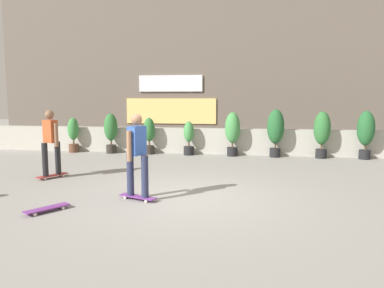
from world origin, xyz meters
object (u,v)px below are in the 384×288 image
object	(u,v)px
potted_plant_4	(233,131)
potted_plant_5	(276,129)
potted_plant_0	(73,133)
potted_plant_3	(189,137)
skater_mid_plaza	(137,153)
potted_plant_1	(111,130)
potted_plant_6	(322,131)
potted_plant_7	(366,131)
skateboard_near_camera	(47,208)
skater_far_left	(51,141)
potted_plant_2	(149,134)

from	to	relation	value
potted_plant_4	potted_plant_5	xyz separation A→B (m)	(1.44, 0.00, 0.07)
potted_plant_0	potted_plant_3	xyz separation A→B (m)	(4.28, -0.00, -0.08)
potted_plant_0	potted_plant_3	size ratio (longest dim) A/B	1.08
potted_plant_0	potted_plant_3	bearing A→B (deg)	-0.00
potted_plant_0	skater_mid_plaza	distance (m)	7.26
potted_plant_1	potted_plant_3	world-z (taller)	potted_plant_1
potted_plant_6	potted_plant_7	world-z (taller)	potted_plant_7
potted_plant_5	potted_plant_3	bearing A→B (deg)	180.00
potted_plant_3	skateboard_near_camera	bearing A→B (deg)	-101.47
potted_plant_6	skater_far_left	bearing A→B (deg)	-149.44
potted_plant_5	potted_plant_7	world-z (taller)	potted_plant_5
potted_plant_5	potted_plant_2	bearing A→B (deg)	-180.00
potted_plant_4	potted_plant_6	size ratio (longest dim) A/B	0.97
potted_plant_0	potted_plant_2	distance (m)	2.86
potted_plant_1	potted_plant_3	bearing A→B (deg)	0.00
potted_plant_0	potted_plant_4	bearing A→B (deg)	-0.00
potted_plant_7	skater_mid_plaza	size ratio (longest dim) A/B	0.93
potted_plant_1	potted_plant_7	distance (m)	8.65
potted_plant_5	potted_plant_6	bearing A→B (deg)	-0.00
potted_plant_3	potted_plant_6	xyz separation A→B (m)	(4.45, -0.00, 0.29)
potted_plant_3	potted_plant_7	size ratio (longest dim) A/B	0.75
potted_plant_0	potted_plant_5	xyz separation A→B (m)	(7.23, -0.00, 0.25)
potted_plant_2	skateboard_near_camera	distance (m)	6.92
potted_plant_3	potted_plant_5	world-z (taller)	potted_plant_5
skater_far_left	potted_plant_6	bearing A→B (deg)	30.56
potted_plant_3	skateboard_near_camera	xyz separation A→B (m)	(-1.40, -6.88, -0.55)
potted_plant_6	skater_mid_plaza	size ratio (longest dim) A/B	0.91
potted_plant_3	potted_plant_7	distance (m)	5.81
potted_plant_3	potted_plant_4	world-z (taller)	potted_plant_4
skater_far_left	potted_plant_5	bearing A→B (deg)	36.69
skater_mid_plaza	potted_plant_1	bearing A→B (deg)	115.44
potted_plant_0	potted_plant_4	size ratio (longest dim) A/B	0.84
potted_plant_5	skateboard_near_camera	xyz separation A→B (m)	(-4.35, -6.88, -0.89)
potted_plant_6	skater_mid_plaza	world-z (taller)	skater_mid_plaza
potted_plant_7	skater_far_left	size ratio (longest dim) A/B	0.93
potted_plant_2	potted_plant_7	world-z (taller)	potted_plant_7
potted_plant_2	skater_mid_plaza	size ratio (longest dim) A/B	0.76
potted_plant_0	potted_plant_7	distance (m)	10.09
potted_plant_6	skateboard_near_camera	bearing A→B (deg)	-130.32
potted_plant_5	skater_far_left	world-z (taller)	skater_far_left
potted_plant_4	skateboard_near_camera	xyz separation A→B (m)	(-2.91, -6.88, -0.81)
potted_plant_0	skater_far_left	world-z (taller)	skater_far_left
potted_plant_1	potted_plant_0	bearing A→B (deg)	180.00
skater_mid_plaza	skater_far_left	size ratio (longest dim) A/B	1.00
potted_plant_4	skater_mid_plaza	world-z (taller)	skater_mid_plaza
potted_plant_3	potted_plant_5	size ratio (longest dim) A/B	0.73
potted_plant_4	skater_far_left	xyz separation A→B (m)	(-4.28, -4.26, 0.07)
potted_plant_5	skater_mid_plaza	bearing A→B (deg)	-116.95
skater_far_left	skateboard_near_camera	bearing A→B (deg)	-62.55
potted_plant_2	potted_plant_6	xyz separation A→B (m)	(5.87, 0.00, 0.19)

